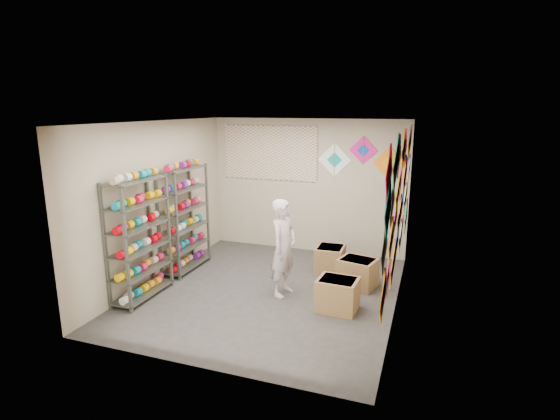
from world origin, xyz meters
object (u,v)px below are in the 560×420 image
at_px(carton_a, 338,295).
at_px(carton_c, 330,259).
at_px(shelf_rack_front, 139,239).
at_px(shelf_rack_back, 184,219).
at_px(shopkeeper, 284,248).
at_px(carton_b, 357,273).

distance_m(carton_a, carton_c, 1.54).
xyz_separation_m(shelf_rack_front, carton_c, (2.53, 2.05, -0.72)).
bearing_deg(shelf_rack_back, carton_a, -13.70).
xyz_separation_m(shelf_rack_front, shopkeeper, (2.05, 0.85, -0.18)).
bearing_deg(carton_b, shelf_rack_front, -140.06).
bearing_deg(carton_c, carton_b, -43.00).
bearing_deg(shopkeeper, shelf_rack_front, 123.47).
distance_m(shelf_rack_front, carton_b, 3.54).
height_order(shelf_rack_back, shopkeeper, shelf_rack_back).
xyz_separation_m(shelf_rack_front, carton_a, (2.98, 0.57, -0.71)).
distance_m(shelf_rack_back, carton_b, 3.20).
bearing_deg(shelf_rack_back, carton_b, 4.24).
distance_m(shelf_rack_front, shopkeeper, 2.22).
bearing_deg(carton_a, shelf_rack_back, 169.89).
bearing_deg(carton_a, carton_c, 110.69).
relative_size(shelf_rack_back, shopkeeper, 1.23).
height_order(shopkeeper, carton_b, shopkeeper).
bearing_deg(carton_b, carton_c, 152.27).
bearing_deg(shelf_rack_front, carton_a, 10.91).
bearing_deg(shopkeeper, shelf_rack_back, 88.48).
height_order(shopkeeper, carton_a, shopkeeper).
xyz_separation_m(shelf_rack_back, carton_a, (2.98, -0.73, -0.71)).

